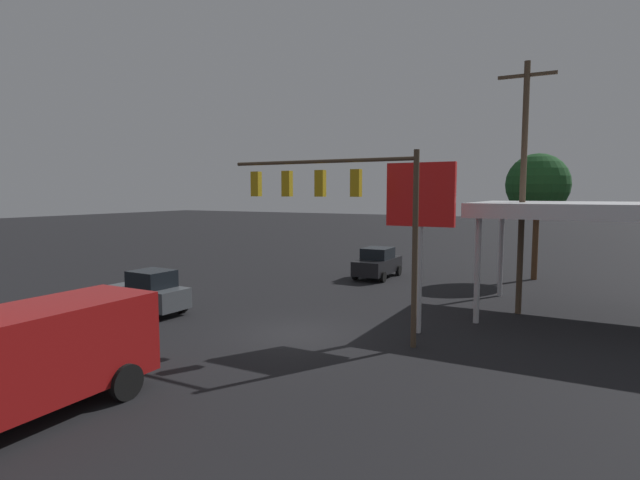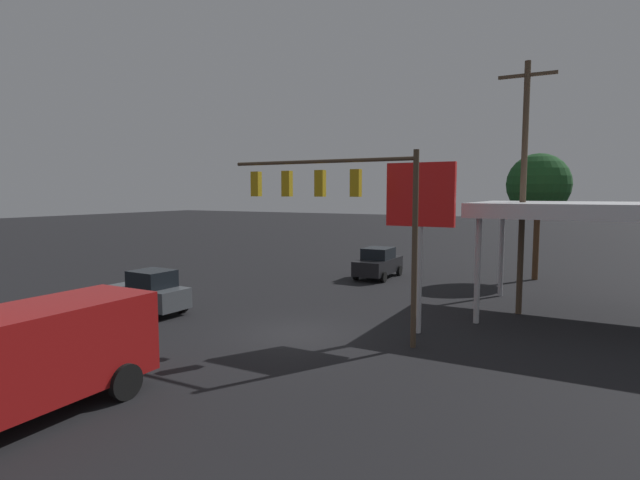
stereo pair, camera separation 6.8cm
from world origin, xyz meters
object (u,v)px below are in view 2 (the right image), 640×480
traffic_signal_assembly (336,198)px  delivery_truck (3,356)px  utility_pole (523,184)px  hatchback_crossing (149,292)px  sedan_far (378,263)px  price_sign (420,205)px  street_tree (538,185)px

traffic_signal_assembly → delivery_truck: traffic_signal_assembly is taller
traffic_signal_assembly → delivery_truck: (3.34, 10.36, -3.54)m
utility_pole → hatchback_crossing: size_ratio=2.86×
sedan_far → hatchback_crossing: (5.55, 13.74, -0.00)m
price_sign → hatchback_crossing: size_ratio=1.69×
utility_pole → price_sign: size_ratio=1.69×
traffic_signal_assembly → utility_pole: utility_pole is taller
sedan_far → delivery_truck: delivery_truck is taller
delivery_truck → street_tree: street_tree is taller
price_sign → delivery_truck: 13.98m
sedan_far → hatchback_crossing: hatchback_crossing is taller
street_tree → utility_pole: bearing=91.4°
sedan_far → price_sign: bearing=28.5°
price_sign → delivery_truck: bearing=63.8°
hatchback_crossing → utility_pole: bearing=-149.0°
street_tree → hatchback_crossing: bearing=50.9°
sedan_far → street_tree: size_ratio=0.56×
traffic_signal_assembly → delivery_truck: size_ratio=1.13×
sedan_far → hatchback_crossing: 14.82m
price_sign → street_tree: bearing=-100.5°
sedan_far → hatchback_crossing: bearing=-22.5°
price_sign → street_tree: 15.35m
delivery_truck → hatchback_crossing: (5.63, -9.46, -0.75)m
traffic_signal_assembly → delivery_truck: 11.45m
sedan_far → street_tree: bearing=114.0°
hatchback_crossing → price_sign: bearing=-164.0°
traffic_signal_assembly → utility_pole: (-5.71, -6.99, 0.60)m
traffic_signal_assembly → hatchback_crossing: (8.98, 0.90, -4.29)m
price_sign → sedan_far: bearing=-61.1°
sedan_far → delivery_truck: 23.21m
traffic_signal_assembly → sedan_far: 13.97m
traffic_signal_assembly → sedan_far: bearing=-75.1°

